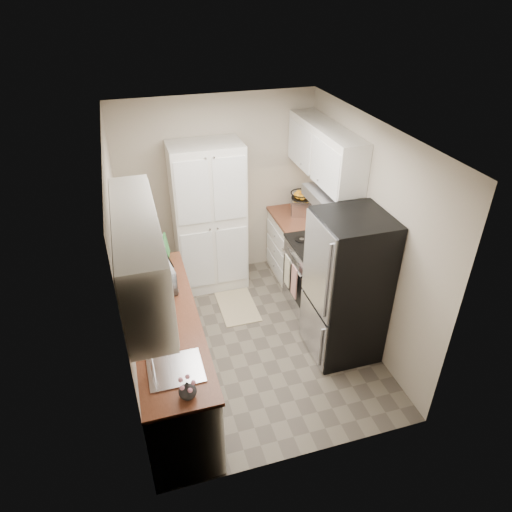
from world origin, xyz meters
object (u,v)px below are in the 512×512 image
at_px(pantry_cabinet, 209,218).
at_px(wine_bottle, 151,258).
at_px(electric_range, 318,275).
at_px(toaster_oven, 302,204).
at_px(refrigerator, 347,288).
at_px(microwave, 156,276).

xyz_separation_m(pantry_cabinet, wine_bottle, (-0.82, -0.86, 0.06)).
distance_m(pantry_cabinet, electric_range, 1.58).
bearing_deg(pantry_cabinet, electric_range, -38.22).
bearing_deg(electric_range, pantry_cabinet, 141.78).
relative_size(wine_bottle, toaster_oven, 0.72).
distance_m(wine_bottle, toaster_oven, 2.27).
height_order(wine_bottle, toaster_oven, wine_bottle).
xyz_separation_m(wine_bottle, toaster_oven, (2.11, 0.85, -0.03)).
bearing_deg(refrigerator, electric_range, 87.52).
bearing_deg(pantry_cabinet, microwave, -123.23).
xyz_separation_m(refrigerator, toaster_oven, (0.15, 1.71, 0.18)).
relative_size(refrigerator, wine_bottle, 6.11).
height_order(microwave, wine_bottle, wine_bottle).
distance_m(electric_range, toaster_oven, 1.07).
relative_size(pantry_cabinet, microwave, 4.00).
height_order(electric_range, refrigerator, refrigerator).
distance_m(pantry_cabinet, refrigerator, 2.07).
xyz_separation_m(refrigerator, wine_bottle, (-1.96, 0.86, 0.21)).
bearing_deg(pantry_cabinet, toaster_oven, -0.59).
bearing_deg(toaster_oven, microwave, -129.84).
bearing_deg(microwave, pantry_cabinet, -41.37).
height_order(refrigerator, toaster_oven, refrigerator).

